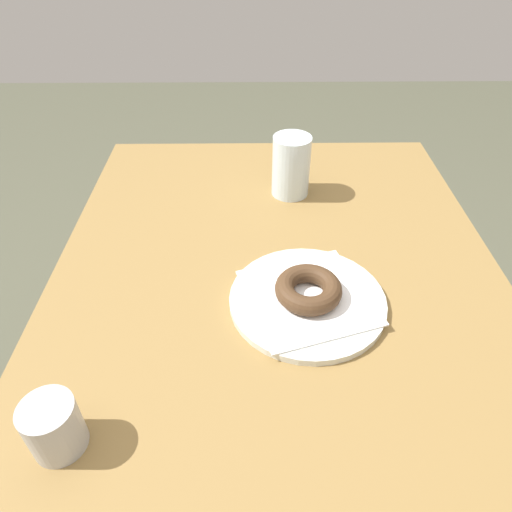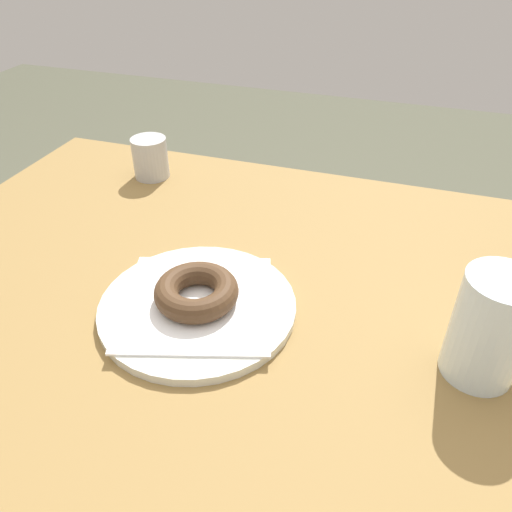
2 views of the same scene
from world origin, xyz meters
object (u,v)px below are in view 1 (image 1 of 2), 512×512
(water_glass, at_px, (291,166))
(sugar_jar, at_px, (54,427))
(donut_chocolate_ring, at_px, (308,289))
(plate_chocolate_ring, at_px, (307,300))

(water_glass, bearing_deg, sugar_jar, -29.02)
(donut_chocolate_ring, height_order, water_glass, water_glass)
(water_glass, xyz_separation_m, sugar_jar, (0.53, -0.29, -0.02))
(water_glass, distance_m, sugar_jar, 0.60)
(plate_chocolate_ring, bearing_deg, sugar_jar, -53.87)
(plate_chocolate_ring, relative_size, donut_chocolate_ring, 2.36)
(plate_chocolate_ring, bearing_deg, donut_chocolate_ring, 135.00)
(donut_chocolate_ring, distance_m, water_glass, 0.31)
(donut_chocolate_ring, bearing_deg, sugar_jar, -53.87)
(donut_chocolate_ring, bearing_deg, water_glass, -179.08)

